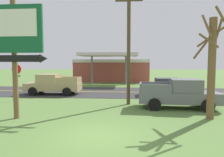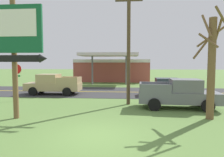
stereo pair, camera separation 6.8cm
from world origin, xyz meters
name	(u,v)px [view 1 (the left image)]	position (x,y,z in m)	size (l,w,h in m)	color
ground_plane	(97,136)	(0.00, 0.00, 0.00)	(180.00, 180.00, 0.00)	#5B7F3D
road_asphalt	(116,92)	(0.00, 13.00, 0.01)	(140.00, 8.00, 0.02)	#333335
road_centre_line	(116,92)	(0.00, 13.00, 0.02)	(126.00, 0.20, 0.01)	gold
motel_sign	(14,39)	(-4.76, 2.26, 4.30)	(3.56, 0.54, 6.36)	brown
stop_sign	(17,76)	(-7.56, 7.43, 2.03)	(0.80, 0.08, 2.95)	slate
utility_pole	(129,40)	(1.31, 6.75, 4.71)	(2.15, 0.26, 8.76)	brown
bare_tree	(212,64)	(5.74, 3.15, 2.98)	(2.09, 2.11, 5.82)	brown
gas_station	(112,69)	(-1.45, 26.28, 1.94)	(12.00, 11.50, 4.40)	#A84C42
pickup_grey_parked_on_lawn	(179,94)	(4.69, 5.72, 0.96)	(5.30, 2.46, 1.96)	slate
pickup_tan_on_road	(53,84)	(-5.99, 11.00, 0.96)	(5.20, 2.24, 1.96)	tan
car_red_near_lane	(166,87)	(4.76, 11.00, 0.83)	(4.20, 2.00, 1.64)	red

